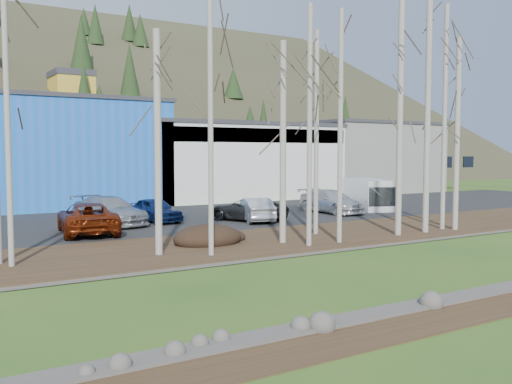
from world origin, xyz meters
TOP-DOWN VIEW (x-y plane):
  - dirt_strip at (0.00, 2.10)m, footprint 80.00×1.80m
  - near_bank_rocks at (0.00, 3.10)m, footprint 80.00×0.80m
  - river at (0.00, 7.20)m, footprint 80.00×8.00m
  - far_bank_rocks at (0.00, 11.30)m, footprint 80.00×0.80m
  - far_bank at (0.00, 14.50)m, footprint 80.00×7.00m
  - parking_lot at (0.00, 25.00)m, footprint 80.00×14.00m
  - building_blue at (-6.00, 39.00)m, footprint 20.40×12.24m
  - building_white at (12.00, 38.98)m, footprint 18.36×12.24m
  - building_grey at (28.00, 39.00)m, footprint 14.28×12.24m
  - hillside at (0.00, 84.00)m, footprint 160.00×72.00m
  - dirt_mound at (-2.28, 14.94)m, footprint 3.20×2.26m
  - birch_1 at (-10.49, 14.11)m, footprint 0.20×0.20m
  - birch_2 at (-5.16, 13.51)m, footprint 0.28×0.28m
  - birch_3 at (-3.45, 12.33)m, footprint 0.21×0.21m
  - birch_4 at (0.72, 13.45)m, footprint 0.28×0.28m
  - birch_5 at (3.68, 14.87)m, footprint 0.23×0.23m
  - birch_6 at (1.22, 12.16)m, footprint 0.22×0.22m
  - birch_7 at (6.85, 12.42)m, footprint 0.30×0.30m
  - birch_8 at (10.85, 12.27)m, footprint 0.28×0.28m
  - birch_9 at (10.46, 12.78)m, footprint 0.24×0.24m
  - birch_10 at (8.78, 12.42)m, footprint 0.30×0.30m
  - birch_11 at (2.92, 12.16)m, footprint 0.22×0.22m
  - car_0 at (-5.96, 20.90)m, footprint 3.37×5.91m
  - car_1 at (-3.95, 23.75)m, footprint 3.54×5.83m
  - car_2 at (-1.27, 23.71)m, footprint 2.29×4.31m
  - car_3 at (3.78, 20.86)m, footprint 2.64×4.48m
  - car_4 at (3.61, 21.39)m, footprint 4.02×5.28m
  - car_5 at (10.64, 22.20)m, footprint 2.17×5.29m
  - van_white at (14.38, 22.55)m, footprint 3.57×5.24m

SIDE VIEW (x-z plane):
  - near_bank_rocks at x=0.00m, z-range -0.25..0.25m
  - river at x=0.00m, z-range -0.45..0.45m
  - far_bank_rocks at x=0.00m, z-range -0.23..0.23m
  - dirt_strip at x=0.00m, z-range 0.00..0.03m
  - parking_lot at x=0.00m, z-range 0.00..0.14m
  - far_bank at x=0.00m, z-range 0.00..0.15m
  - dirt_mound at x=-2.28m, z-range 0.15..0.78m
  - car_4 at x=3.61m, z-range 0.14..1.47m
  - car_2 at x=-1.27m, z-range 0.14..1.53m
  - car_3 at x=3.78m, z-range 0.14..1.54m
  - car_5 at x=10.64m, z-range 0.14..1.67m
  - car_0 at x=-5.96m, z-range 0.14..1.69m
  - car_1 at x=-3.95m, z-range 0.14..1.72m
  - van_white at x=14.38m, z-range 0.14..2.26m
  - building_white at x=12.00m, z-range 0.01..6.81m
  - building_grey at x=28.00m, z-range 0.01..7.31m
  - building_blue at x=-6.00m, z-range 0.01..8.31m
  - birch_2 at x=-5.16m, z-range 0.15..8.95m
  - birch_4 at x=0.72m, z-range 0.15..9.07m
  - birch_8 at x=10.85m, z-range 0.15..10.11m
  - birch_5 at x=3.68m, z-range 0.15..10.12m
  - birch_6 at x=1.22m, z-range 0.15..10.48m
  - birch_11 at x=2.92m, z-range 0.15..10.48m
  - birch_1 at x=-10.49m, z-range 0.15..11.47m
  - birch_3 at x=-3.45m, z-range 0.15..11.50m
  - birch_9 at x=10.46m, z-range 0.15..11.83m
  - birch_7 at x=6.85m, z-range 0.15..12.01m
  - birch_10 at x=8.78m, z-range 0.15..12.01m
  - hillside at x=0.00m, z-range 0.00..35.00m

